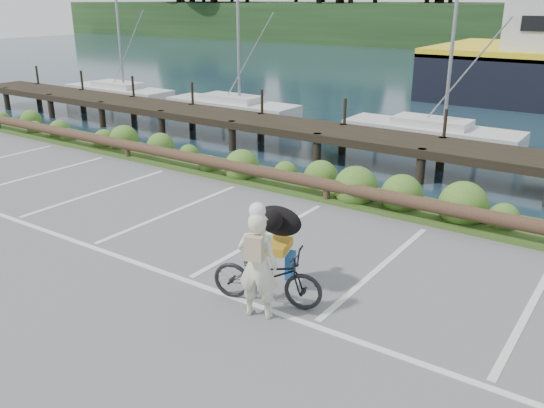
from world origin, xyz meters
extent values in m
plane|color=#5A5B5D|center=(0.00, 0.00, 0.00)|extent=(72.00, 72.00, 0.00)
cube|color=#3D5B21|center=(0.00, 5.30, 0.05)|extent=(34.00, 1.60, 0.10)
imported|color=black|center=(1.63, -0.22, 0.48)|extent=(1.95, 1.13, 0.97)
imported|color=beige|center=(1.74, -0.63, 0.87)|extent=(0.72, 0.58, 1.74)
ellipsoid|color=black|center=(1.46, 0.35, 1.22)|extent=(0.64, 0.94, 0.50)
camera|label=1|loc=(6.40, -7.00, 4.69)|focal=38.00mm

